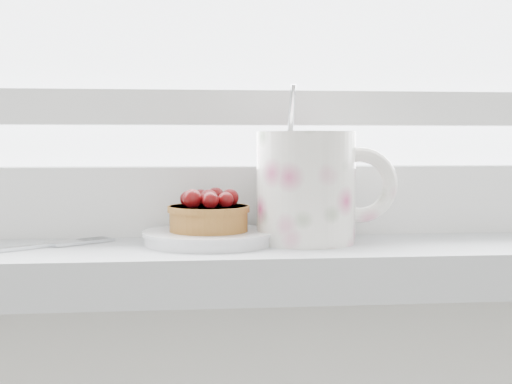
{
  "coord_description": "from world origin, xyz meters",
  "views": [
    {
      "loc": [
        -0.05,
        1.23,
        1.03
      ],
      "look_at": [
        0.02,
        1.88,
        0.99
      ],
      "focal_mm": 50.0,
      "sensor_mm": 36.0,
      "label": 1
    }
  ],
  "objects": [
    {
      "name": "saucer",
      "position": [
        -0.02,
        1.89,
        0.95
      ],
      "size": [
        0.12,
        0.12,
        0.01
      ],
      "primitive_type": "cylinder",
      "color": "white",
      "rests_on": "windowsill"
    },
    {
      "name": "raspberry_tart",
      "position": [
        -0.02,
        1.89,
        0.97
      ],
      "size": [
        0.08,
        0.08,
        0.04
      ],
      "color": "brown",
      "rests_on": "saucer"
    },
    {
      "name": "floral_mug",
      "position": [
        0.07,
        1.89,
        0.99
      ],
      "size": [
        0.14,
        0.1,
        0.15
      ],
      "color": "white",
      "rests_on": "windowsill"
    },
    {
      "name": "fork",
      "position": [
        -0.19,
        1.87,
        0.94
      ],
      "size": [
        0.17,
        0.13,
        0.0
      ],
      "color": "silver",
      "rests_on": "windowsill"
    }
  ]
}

